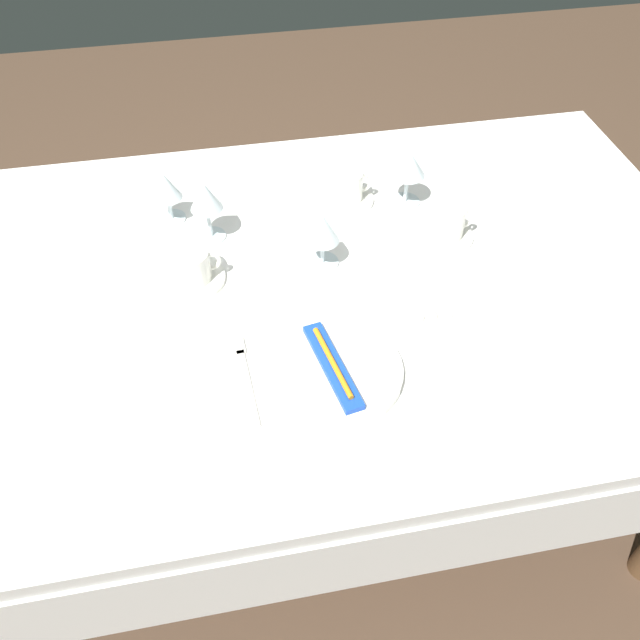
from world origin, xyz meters
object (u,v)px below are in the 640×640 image
toothbrush_package (332,365)px  wine_glass_centre (409,166)px  wine_glass_left (166,189)px  wine_glass_right (206,200)px  spoon_dessert (439,338)px  dinner_plate (332,371)px  wine_glass_far (323,231)px  coffee_cup_right (449,221)px  spoon_tea (457,337)px  fork_outer (246,376)px  spoon_soup (426,340)px  coffee_cup_left (348,185)px  coffee_cup_far (190,265)px  dinner_knife (412,351)px

toothbrush_package → wine_glass_centre: size_ratio=1.53×
toothbrush_package → wine_glass_left: bearing=117.7°
wine_glass_left → wine_glass_right: (0.08, -0.08, 0.02)m
spoon_dessert → wine_glass_centre: bearing=82.9°
dinner_plate → wine_glass_far: size_ratio=1.99×
coffee_cup_right → spoon_tea: bearing=-104.4°
coffee_cup_right → wine_glass_far: wine_glass_far is taller
spoon_dessert → spoon_tea: size_ratio=0.98×
dinner_plate → fork_outer: (-0.16, 0.02, -0.01)m
wine_glass_right → dinner_plate: bearing=-66.7°
fork_outer → spoon_soup: bearing=3.8°
toothbrush_package → wine_glass_right: 0.48m
spoon_soup → spoon_dessert: same height
wine_glass_centre → dinner_plate: bearing=-119.6°
toothbrush_package → wine_glass_centre: wine_glass_centre is taller
dinner_plate → spoon_tea: bearing=9.6°
wine_glass_left → toothbrush_package: bearing=-62.3°
coffee_cup_left → coffee_cup_right: (0.19, -0.17, 0.00)m
toothbrush_package → coffee_cup_left: coffee_cup_left is taller
spoon_soup → toothbrush_package: bearing=-166.4°
fork_outer → coffee_cup_right: 0.58m
dinner_plate → fork_outer: bearing=171.5°
coffee_cup_far → wine_glass_right: size_ratio=0.76×
coffee_cup_right → spoon_dessert: bearing=-110.5°
dinner_knife → wine_glass_right: size_ratio=1.51×
dinner_knife → spoon_dessert: bearing=20.0°
coffee_cup_far → wine_glass_far: size_ratio=0.85×
coffee_cup_right → coffee_cup_far: bearing=-176.5°
coffee_cup_left → wine_glass_left: size_ratio=0.81×
coffee_cup_far → wine_glass_centre: size_ratio=0.79×
dinner_plate → dinner_knife: dinner_plate is taller
dinner_knife → wine_glass_left: size_ratio=1.78×
wine_glass_right → wine_glass_far: bearing=-30.3°
spoon_soup → wine_glass_left: bearing=134.5°
dinner_plate → coffee_cup_right: (0.33, 0.33, 0.04)m
wine_glass_left → fork_outer: bearing=-76.8°
spoon_soup → coffee_cup_right: bearing=64.9°
wine_glass_right → wine_glass_far: (0.23, -0.13, -0.01)m
dinner_knife → spoon_soup: bearing=33.1°
spoon_tea → coffee_cup_far: 0.55m
toothbrush_package → fork_outer: bearing=171.5°
spoon_tea → wine_glass_left: size_ratio=1.88×
dinner_plate → wine_glass_right: wine_glass_right is taller
spoon_soup → wine_glass_centre: 0.45m
fork_outer → wine_glass_left: size_ratio=1.72×
coffee_cup_left → coffee_cup_right: 0.26m
fork_outer → spoon_tea: (0.41, 0.02, 0.00)m
toothbrush_package → wine_glass_centre: 0.56m
spoon_tea → wine_glass_right: bearing=138.2°
wine_glass_centre → wine_glass_right: bearing=-174.6°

